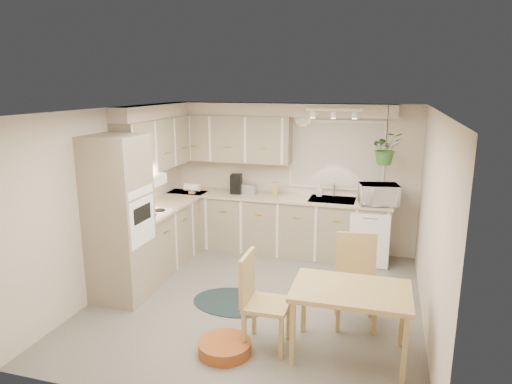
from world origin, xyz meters
TOP-DOWN VIEW (x-y plane):
  - floor at (0.00, 0.00)m, footprint 4.20×4.20m
  - ceiling at (0.00, 0.00)m, footprint 4.20×4.20m
  - wall_back at (0.00, 2.10)m, footprint 4.00×0.04m
  - wall_front at (0.00, -2.10)m, footprint 4.00×0.04m
  - wall_left at (-2.00, 0.00)m, footprint 0.04×4.20m
  - wall_right at (2.00, 0.00)m, footprint 0.04×4.20m
  - base_cab_left at (-1.70, 0.88)m, footprint 0.60×1.85m
  - base_cab_back at (-0.20, 1.80)m, footprint 3.60×0.60m
  - counter_left at (-1.69, 0.88)m, footprint 0.64×1.89m
  - counter_back at (-0.20, 1.79)m, footprint 3.64×0.64m
  - oven_stack at (-1.68, -0.38)m, footprint 0.65×0.65m
  - wall_oven_face at (-1.35, -0.38)m, footprint 0.02×0.56m
  - upper_cab_left at (-1.82, 1.00)m, footprint 0.35×2.00m
  - upper_cab_back at (-1.00, 1.93)m, footprint 2.00×0.35m
  - soffit_left at (-1.85, 1.00)m, footprint 0.30×2.00m
  - soffit_back at (-0.20, 1.95)m, footprint 3.60×0.30m
  - cooktop at (-1.68, 0.30)m, footprint 0.52×0.58m
  - range_hood at (-1.70, 0.30)m, footprint 0.40×0.60m
  - window_blinds at (0.70, 2.07)m, footprint 1.40×0.02m
  - window_frame at (0.70, 2.08)m, footprint 1.50×0.02m
  - sink at (0.70, 1.80)m, footprint 0.70×0.48m
  - dishwasher_front at (1.30, 1.49)m, footprint 0.58×0.02m
  - track_light_bar at (0.70, 1.55)m, footprint 0.80×0.04m
  - wall_clock at (0.15, 2.07)m, footprint 0.30×0.03m
  - dining_table at (1.23, -0.88)m, footprint 1.16×0.78m
  - chair_left at (0.39, -0.95)m, footprint 0.48×0.48m
  - chair_back at (1.24, -0.23)m, footprint 0.55×0.55m
  - braided_rug at (-0.26, -0.12)m, footprint 1.09×0.84m
  - pet_bed at (0.01, -1.20)m, footprint 0.61×0.61m
  - microwave at (1.39, 1.70)m, footprint 0.61×0.43m
  - soap_bottle at (0.47, 1.95)m, footprint 0.11×0.19m
  - hanging_plant at (1.45, 1.70)m, footprint 0.58×0.60m
  - coffee_maker at (-0.87, 1.80)m, footprint 0.21×0.24m
  - toaster at (-0.67, 1.82)m, footprint 0.26×0.16m
  - knife_block at (-0.24, 1.85)m, footprint 0.11×0.11m

SIDE VIEW (x-z plane):
  - floor at x=0.00m, z-range 0.00..0.00m
  - braided_rug at x=-0.26m, z-range 0.00..0.01m
  - pet_bed at x=0.01m, z-range 0.00..0.13m
  - dining_table at x=1.23m, z-range 0.00..0.73m
  - dishwasher_front at x=1.30m, z-range 0.01..0.84m
  - base_cab_left at x=-1.70m, z-range 0.00..0.90m
  - base_cab_back at x=-0.20m, z-range 0.00..0.90m
  - chair_left at x=0.39m, z-range 0.00..1.01m
  - chair_back at x=1.24m, z-range 0.00..1.03m
  - sink at x=0.70m, z-range 0.85..0.95m
  - counter_left at x=-1.69m, z-range 0.90..0.94m
  - counter_back at x=-0.20m, z-range 0.90..0.94m
  - cooktop at x=-1.68m, z-range 0.93..0.95m
  - soap_bottle at x=0.47m, z-range 0.94..1.02m
  - toaster at x=-0.67m, z-range 0.94..1.10m
  - knife_block at x=-0.24m, z-range 0.94..1.15m
  - oven_stack at x=-1.68m, z-range 0.00..2.10m
  - wall_oven_face at x=-1.35m, z-range 0.76..1.34m
  - coffee_maker at x=-0.87m, z-range 0.94..1.25m
  - microwave at x=1.39m, z-range 0.94..1.32m
  - wall_back at x=0.00m, z-range 0.00..2.40m
  - wall_front at x=0.00m, z-range 0.00..2.40m
  - wall_left at x=-2.00m, z-range 0.00..2.40m
  - wall_right at x=2.00m, z-range 0.00..2.40m
  - range_hood at x=-1.70m, z-range 1.33..1.47m
  - window_blinds at x=0.70m, z-range 1.10..2.10m
  - window_frame at x=0.70m, z-range 1.05..2.15m
  - hanging_plant at x=1.45m, z-range 1.55..1.92m
  - upper_cab_left at x=-1.82m, z-range 1.45..2.20m
  - upper_cab_back at x=-1.00m, z-range 1.45..2.20m
  - wall_clock at x=0.15m, z-range 2.03..2.33m
  - soffit_left at x=-1.85m, z-range 2.20..2.40m
  - soffit_back at x=-0.20m, z-range 2.20..2.40m
  - track_light_bar at x=0.70m, z-range 2.31..2.35m
  - ceiling at x=0.00m, z-range 2.40..2.40m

